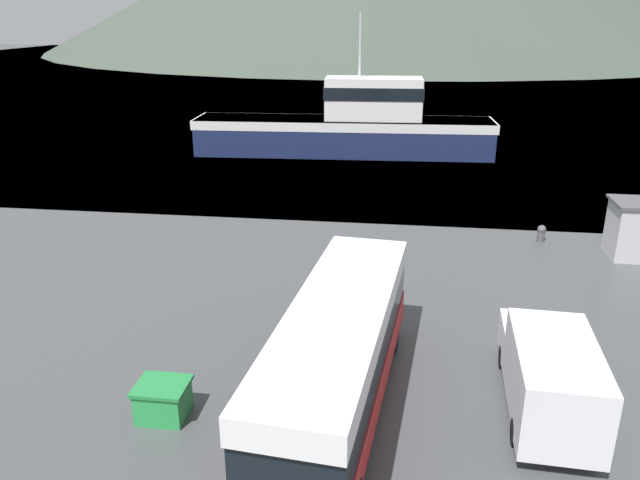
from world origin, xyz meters
TOP-DOWN VIEW (x-y plane):
  - water_surface at (0.00, 145.57)m, footprint 240.00×240.00m
  - tour_bus at (-2.77, 9.09)m, footprint 3.48×10.70m
  - delivery_van at (2.95, 9.80)m, footprint 2.41×6.20m
  - fishing_boat at (-5.54, 42.50)m, footprint 23.10×5.44m
  - storage_bin at (-7.47, 8.16)m, footprint 1.41×1.24m
  - dock_kiosk at (9.34, 22.50)m, footprint 2.56×2.20m
  - small_boat at (-4.76, 45.87)m, footprint 2.54×6.80m
  - mooring_bollard at (5.51, 24.04)m, footprint 0.41×0.41m

SIDE VIEW (x-z plane):
  - water_surface at x=0.00m, z-range 0.00..0.00m
  - mooring_bollard at x=5.51m, z-range 0.03..0.84m
  - small_boat at x=-4.76m, z-range 0.00..0.92m
  - storage_bin at x=-7.47m, z-range 0.01..1.03m
  - delivery_van at x=2.95m, z-range 0.07..2.44m
  - dock_kiosk at x=9.34m, z-range 0.01..2.62m
  - tour_bus at x=-2.77m, z-range 0.20..3.46m
  - fishing_boat at x=-5.54m, z-range -3.08..7.43m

